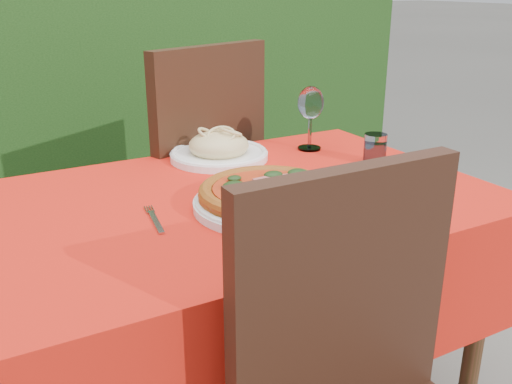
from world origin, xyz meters
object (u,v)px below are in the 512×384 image
chair_far (190,174)px  pasta_plate (219,149)px  water_glass (375,150)px  wine_glass (311,106)px  pizza_plate (269,196)px  fork (156,222)px

chair_far → pasta_plate: bearing=66.7°
chair_far → water_glass: 0.69m
chair_far → wine_glass: 0.52m
wine_glass → chair_far: bearing=129.4°
chair_far → pizza_plate: 0.74m
pasta_plate → fork: 0.50m
pasta_plate → fork: bearing=-131.9°
wine_glass → fork: (-0.63, -0.33, -0.14)m
pizza_plate → wine_glass: (0.37, 0.37, 0.11)m
pasta_plate → fork: pasta_plate is taller
pizza_plate → pasta_plate: bearing=80.5°
chair_far → pizza_plate: size_ratio=2.58×
pizza_plate → water_glass: 0.48m
pasta_plate → water_glass: bearing=-33.7°
chair_far → water_glass: bearing=104.3°
pizza_plate → wine_glass: size_ratio=2.04×
chair_far → pasta_plate: 0.34m
chair_far → water_glass: (0.37, -0.55, 0.18)m
fork → pizza_plate: bearing=-0.5°
chair_far → pizza_plate: bearing=63.5°
water_glass → wine_glass: size_ratio=0.43×
pasta_plate → water_glass: 0.46m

